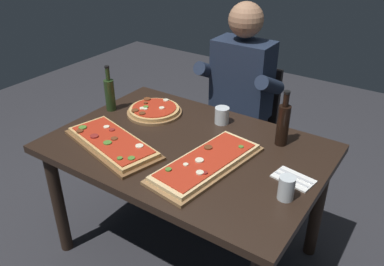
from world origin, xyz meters
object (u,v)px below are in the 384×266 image
at_px(pizza_round_far, 154,111).
at_px(tumbler_far_side, 286,189).
at_px(wine_bottle_dark, 283,123).
at_px(tumbler_near_camera, 222,116).
at_px(dining_table, 187,161).
at_px(pizza_rectangular_left, 206,163).
at_px(pizza_rectangular_front, 112,143).
at_px(oil_bottle_amber, 110,94).
at_px(diner_chair, 244,121).
at_px(seated_diner, 238,94).

xyz_separation_m(pizza_round_far, tumbler_far_side, (0.96, -0.32, 0.03)).
bearing_deg(wine_bottle_dark, tumbler_near_camera, 175.44).
xyz_separation_m(dining_table, tumbler_near_camera, (0.02, 0.32, 0.14)).
distance_m(pizza_rectangular_left, tumbler_near_camera, 0.46).
bearing_deg(dining_table, tumbler_near_camera, 85.67).
bearing_deg(tumbler_far_side, dining_table, 168.34).
height_order(pizza_rectangular_front, tumbler_far_side, tumbler_far_side).
height_order(dining_table, wine_bottle_dark, wine_bottle_dark).
xyz_separation_m(dining_table, tumbler_far_side, (0.59, -0.12, 0.14)).
xyz_separation_m(oil_bottle_amber, tumbler_near_camera, (0.65, 0.23, -0.07)).
height_order(pizza_round_far, tumbler_near_camera, tumbler_near_camera).
distance_m(pizza_rectangular_front, oil_bottle_amber, 0.45).
relative_size(dining_table, pizza_rectangular_left, 2.18).
bearing_deg(wine_bottle_dark, pizza_round_far, -173.11).
bearing_deg(diner_chair, wine_bottle_dark, -49.12).
xyz_separation_m(pizza_rectangular_left, diner_chair, (-0.28, 0.96, -0.27)).
xyz_separation_m(dining_table, pizza_round_far, (-0.37, 0.20, 0.12)).
distance_m(pizza_round_far, diner_chair, 0.77).
relative_size(wine_bottle_dark, oil_bottle_amber, 1.06).
relative_size(oil_bottle_amber, tumbler_far_side, 2.64).
bearing_deg(diner_chair, oil_bottle_amber, -124.69).
xyz_separation_m(pizza_rectangular_front, tumbler_far_side, (0.91, 0.10, 0.03)).
height_order(pizza_rectangular_front, pizza_round_far, same).
xyz_separation_m(pizza_round_far, tumbler_near_camera, (0.40, 0.12, 0.02)).
distance_m(wine_bottle_dark, diner_chair, 0.84).
relative_size(pizza_round_far, tumbler_near_camera, 3.43).
bearing_deg(pizza_rectangular_front, tumbler_far_side, 6.24).
distance_m(pizza_round_far, tumbler_far_side, 1.02).
bearing_deg(tumbler_near_camera, dining_table, -94.33).
relative_size(dining_table, diner_chair, 1.61).
height_order(wine_bottle_dark, diner_chair, wine_bottle_dark).
bearing_deg(pizza_rectangular_front, pizza_round_far, 97.92).
bearing_deg(dining_table, pizza_rectangular_left, -29.59).
height_order(pizza_rectangular_left, tumbler_near_camera, tumbler_near_camera).
xyz_separation_m(wine_bottle_dark, diner_chair, (-0.49, 0.57, -0.37)).
xyz_separation_m(tumbler_far_side, diner_chair, (-0.69, 0.98, -0.30)).
relative_size(pizza_rectangular_left, pizza_round_far, 1.95).
distance_m(dining_table, oil_bottle_amber, 0.66).
bearing_deg(wine_bottle_dark, seated_diner, 137.67).
height_order(pizza_rectangular_left, diner_chair, diner_chair).
bearing_deg(pizza_round_far, pizza_rectangular_left, -28.37).
height_order(pizza_rectangular_front, oil_bottle_amber, oil_bottle_amber).
height_order(pizza_round_far, wine_bottle_dark, wine_bottle_dark).
height_order(wine_bottle_dark, tumbler_near_camera, wine_bottle_dark).
relative_size(pizza_rectangular_left, oil_bottle_amber, 2.28).
bearing_deg(pizza_rectangular_left, diner_chair, 106.34).
xyz_separation_m(pizza_rectangular_left, oil_bottle_amber, (-0.81, 0.20, 0.09)).
xyz_separation_m(pizza_rectangular_front, diner_chair, (0.22, 1.08, -0.27)).
relative_size(wine_bottle_dark, seated_diner, 0.22).
relative_size(pizza_rectangular_front, wine_bottle_dark, 2.09).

